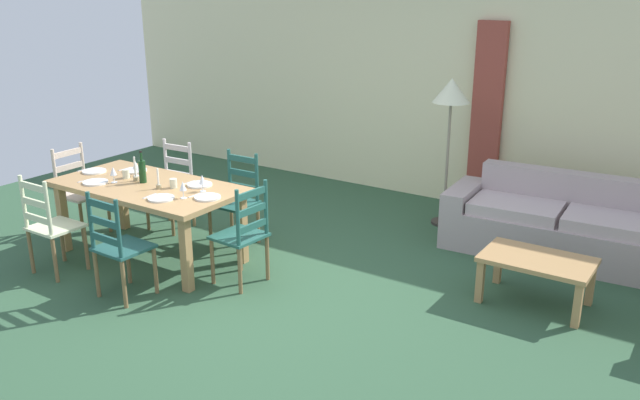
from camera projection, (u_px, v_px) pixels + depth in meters
ground_plane at (259, 287)px, 6.01m from camera, size 9.60×9.60×0.02m
wall_far at (423, 89)px, 8.19m from camera, size 9.60×0.16×2.70m
curtain_panel_left at (486, 118)px, 7.70m from camera, size 0.35×0.08×2.20m
dining_table at (148, 193)px, 6.45m from camera, size 1.90×0.96×0.75m
dining_chair_near_left at (50, 225)px, 6.12m from camera, size 0.42×0.40×0.96m
dining_chair_near_right at (118, 246)px, 5.65m from camera, size 0.43×0.41×0.96m
dining_chair_far_left at (172, 186)px, 7.30m from camera, size 0.44×0.42×0.96m
dining_chair_far_right at (237, 199)px, 6.85m from camera, size 0.43×0.41×0.96m
dining_chair_head_west at (79, 191)px, 7.12m from camera, size 0.41×0.43×0.96m
dining_chair_head_east at (243, 234)px, 5.91m from camera, size 0.43×0.45×0.96m
dinner_plate_near_left at (95, 182)px, 6.45m from camera, size 0.24×0.24×0.02m
fork_near_left at (85, 180)px, 6.53m from camera, size 0.03×0.17×0.01m
dinner_plate_near_right at (161, 198)px, 5.98m from camera, size 0.24×0.24×0.02m
fork_near_right at (150, 196)px, 6.06m from camera, size 0.03×0.17×0.01m
dinner_plate_far_left at (135, 171)px, 6.85m from camera, size 0.24×0.24×0.02m
fork_far_left at (125, 169)px, 6.93m from camera, size 0.03×0.17×0.01m
dinner_plate_far_right at (200, 185)px, 6.38m from camera, size 0.24×0.24×0.02m
fork_far_right at (188, 183)px, 6.46m from camera, size 0.02×0.17×0.01m
dinner_plate_head_west at (94, 171)px, 6.82m from camera, size 0.24×0.24×0.02m
fork_head_west at (85, 170)px, 6.90m from camera, size 0.03×0.17×0.01m
dinner_plate_head_east at (207, 197)px, 6.01m from camera, size 0.24×0.24×0.02m
fork_head_east at (195, 195)px, 6.09m from camera, size 0.02×0.17×0.01m
wine_bottle at (142, 171)px, 6.44m from camera, size 0.07×0.07×0.32m
wine_glass_near_left at (113, 172)px, 6.44m from camera, size 0.06×0.06×0.16m
wine_glass_near_right at (183, 187)px, 5.98m from camera, size 0.06×0.06×0.16m
wine_glass_far_left at (136, 165)px, 6.65m from camera, size 0.06×0.06×0.16m
wine_glass_far_right at (202, 180)px, 6.17m from camera, size 0.06×0.06×0.16m
coffee_cup_primary at (173, 183)px, 6.30m from camera, size 0.07×0.07×0.09m
coffee_cup_secondary at (126, 174)px, 6.60m from camera, size 0.07×0.07×0.09m
candle_tall at (135, 174)px, 6.51m from camera, size 0.05×0.05×0.24m
candle_short at (158, 183)px, 6.27m from camera, size 0.05×0.05×0.20m
couch at (564, 227)px, 6.60m from camera, size 2.32×0.93×0.80m
coffee_table at (537, 265)px, 5.58m from camera, size 0.90×0.56×0.42m
standing_lamp at (451, 100)px, 7.10m from camera, size 0.40×0.40×1.64m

